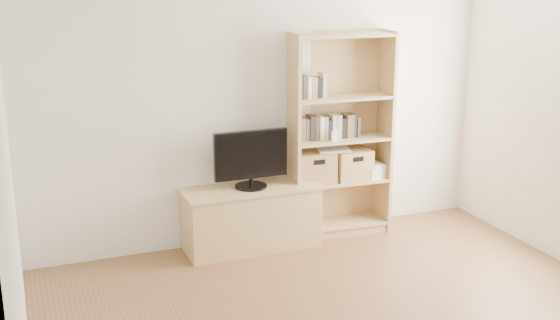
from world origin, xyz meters
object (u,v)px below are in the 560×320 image
tv_stand (251,219)px  television (251,159)px  laptop (334,150)px  basket_right (351,164)px  basket_left (314,167)px  baby_monitor (334,136)px  bookshelf (340,135)px

tv_stand → television: 0.58m
laptop → tv_stand: bearing=-164.5°
tv_stand → basket_right: 1.13m
television → basket_left: 0.69m
television → laptop: bearing=2.6°
tv_stand → basket_right: bearing=1.8°
tv_stand → television: size_ratio=1.80×
basket_left → basket_right: basket_left is taller
television → basket_right: size_ratio=1.95×
basket_left → laptop: bearing=-3.3°
baby_monitor → laptop: 0.18m
baby_monitor → laptop: baby_monitor is taller
tv_stand → baby_monitor: size_ratio=12.39×
baby_monitor → basket_right: baby_monitor is taller
baby_monitor → basket_left: 0.37m
bookshelf → television: bookshelf is taller
laptop → basket_left: bearing=-175.7°
basket_right → laptop: size_ratio=1.16×
bookshelf → laptop: 0.15m
laptop → baby_monitor: bearing=-100.7°
tv_stand → baby_monitor: baby_monitor is taller
tv_stand → basket_right: (1.05, 0.05, 0.41)m
bookshelf → basket_right: (0.12, -0.01, -0.29)m
tv_stand → laptop: 1.03m
basket_left → basket_right: bearing=2.8°
tv_stand → basket_left: basket_left is taller
television → baby_monitor: bearing=-3.1°
baby_monitor → television: bearing=176.3°
television → basket_left: bearing=5.7°
bookshelf → baby_monitor: size_ratio=19.75×
baby_monitor → basket_right: (0.23, 0.09, -0.32)m
baby_monitor → basket_left: bearing=142.7°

